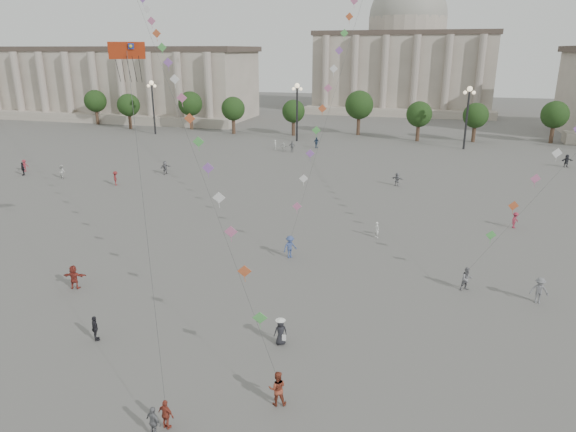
# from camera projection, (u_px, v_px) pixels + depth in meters

# --- Properties ---
(ground) EXTENTS (360.00, 360.00, 0.00)m
(ground) POSITION_uv_depth(u_px,v_px,m) (229.00, 355.00, 29.03)
(ground) COLOR #504E4B
(ground) RESTS_ON ground
(hall_west) EXTENTS (84.00, 26.22, 17.20)m
(hall_west) POSITION_uv_depth(u_px,v_px,m) (97.00, 82.00, 132.02)
(hall_west) COLOR gray
(hall_west) RESTS_ON ground
(hall_central) EXTENTS (48.30, 34.30, 35.50)m
(hall_central) POSITION_uv_depth(u_px,v_px,m) (405.00, 58.00, 142.70)
(hall_central) COLOR gray
(hall_central) RESTS_ON ground
(tree_row) EXTENTS (137.12, 5.12, 8.00)m
(tree_row) POSITION_uv_depth(u_px,v_px,m) (383.00, 110.00, 98.63)
(tree_row) COLOR #3A281D
(tree_row) RESTS_ON ground
(lamp_post_far_west) EXTENTS (2.00, 0.90, 10.65)m
(lamp_post_far_west) POSITION_uv_depth(u_px,v_px,m) (153.00, 97.00, 102.60)
(lamp_post_far_west) COLOR #262628
(lamp_post_far_west) RESTS_ON ground
(lamp_post_mid_west) EXTENTS (2.00, 0.90, 10.65)m
(lamp_post_mid_west) POSITION_uv_depth(u_px,v_px,m) (297.00, 101.00, 94.68)
(lamp_post_mid_west) COLOR #262628
(lamp_post_mid_west) RESTS_ON ground
(lamp_post_mid_east) EXTENTS (2.00, 0.90, 10.65)m
(lamp_post_mid_east) POSITION_uv_depth(u_px,v_px,m) (468.00, 106.00, 86.76)
(lamp_post_mid_east) COLOR #262628
(lamp_post_mid_east) RESTS_ON ground
(person_crowd_0) EXTENTS (1.11, 1.12, 1.90)m
(person_crowd_0) POSITION_uv_depth(u_px,v_px,m) (316.00, 143.00, 89.81)
(person_crowd_0) COLOR navy
(person_crowd_0) RESTS_ON ground
(person_crowd_1) EXTENTS (1.10, 1.03, 1.80)m
(person_crowd_1) POSITION_uv_depth(u_px,v_px,m) (62.00, 171.00, 68.75)
(person_crowd_1) COLOR silver
(person_crowd_1) RESTS_ON ground
(person_crowd_2) EXTENTS (0.97, 1.25, 1.71)m
(person_crowd_2) POSITION_uv_depth(u_px,v_px,m) (25.00, 166.00, 72.46)
(person_crowd_2) COLOR maroon
(person_crowd_2) RESTS_ON ground
(person_crowd_4) EXTENTS (1.40, 1.09, 1.48)m
(person_crowd_4) POSITION_uv_depth(u_px,v_px,m) (283.00, 147.00, 86.79)
(person_crowd_4) COLOR #BCBCB7
(person_crowd_4) RESTS_ON ground
(person_crowd_6) EXTENTS (1.21, 0.71, 1.87)m
(person_crowd_6) POSITION_uv_depth(u_px,v_px,m) (539.00, 290.00, 34.70)
(person_crowd_6) COLOR slate
(person_crowd_6) RESTS_ON ground
(person_crowd_8) EXTENTS (1.05, 1.18, 1.59)m
(person_crowd_8) POSITION_uv_depth(u_px,v_px,m) (515.00, 220.00, 49.43)
(person_crowd_8) COLOR #98293E
(person_crowd_8) RESTS_ON ground
(person_crowd_9) EXTENTS (1.84, 1.16, 1.89)m
(person_crowd_9) POSITION_uv_depth(u_px,v_px,m) (567.00, 161.00, 75.07)
(person_crowd_9) COLOR #222227
(person_crowd_9) RESTS_ON ground
(person_crowd_10) EXTENTS (0.57, 0.71, 1.69)m
(person_crowd_10) POSITION_uv_depth(u_px,v_px,m) (275.00, 145.00, 88.32)
(person_crowd_10) COLOR silver
(person_crowd_10) RESTS_ON ground
(person_crowd_12) EXTENTS (1.62, 1.00, 1.67)m
(person_crowd_12) POSITION_uv_depth(u_px,v_px,m) (397.00, 179.00, 64.91)
(person_crowd_12) COLOR slate
(person_crowd_12) RESTS_ON ground
(person_crowd_13) EXTENTS (0.64, 0.64, 1.50)m
(person_crowd_13) POSITION_uv_depth(u_px,v_px,m) (377.00, 230.00, 46.96)
(person_crowd_13) COLOR silver
(person_crowd_13) RESTS_ON ground
(person_crowd_16) EXTENTS (1.17, 0.70, 1.87)m
(person_crowd_16) POSITION_uv_depth(u_px,v_px,m) (292.00, 147.00, 86.23)
(person_crowd_16) COLOR slate
(person_crowd_16) RESTS_ON ground
(person_crowd_17) EXTENTS (1.18, 1.34, 1.79)m
(person_crowd_17) POSITION_uv_depth(u_px,v_px,m) (116.00, 178.00, 65.16)
(person_crowd_17) COLOR maroon
(person_crowd_17) RESTS_ON ground
(person_crowd_18) EXTENTS (1.22, 1.76, 1.83)m
(person_crowd_18) POSITION_uv_depth(u_px,v_px,m) (165.00, 168.00, 70.97)
(person_crowd_18) COLOR slate
(person_crowd_18) RESTS_ON ground
(person_crowd_19) EXTENTS (1.13, 0.93, 1.81)m
(person_crowd_19) POSITION_uv_depth(u_px,v_px,m) (23.00, 169.00, 70.23)
(person_crowd_19) COLOR black
(person_crowd_19) RESTS_ON ground
(tourist_0) EXTENTS (0.92, 0.55, 1.48)m
(tourist_0) POSITION_uv_depth(u_px,v_px,m) (166.00, 414.00, 23.19)
(tourist_0) COLOR #983A29
(tourist_0) RESTS_ON ground
(tourist_1) EXTENTS (0.89, 0.95, 1.57)m
(tourist_1) POSITION_uv_depth(u_px,v_px,m) (95.00, 328.00, 30.26)
(tourist_1) COLOR black
(tourist_1) RESTS_ON ground
(tourist_2) EXTENTS (1.73, 0.90, 1.78)m
(tourist_2) POSITION_uv_depth(u_px,v_px,m) (74.00, 277.00, 36.85)
(tourist_2) COLOR maroon
(tourist_2) RESTS_ON ground
(tourist_3) EXTENTS (0.97, 0.67, 1.53)m
(tourist_3) POSITION_uv_depth(u_px,v_px,m) (154.00, 422.00, 22.69)
(tourist_3) COLOR slate
(tourist_3) RESTS_ON ground
(kite_flyer_0) EXTENTS (1.05, 0.93, 1.80)m
(kite_flyer_0) POSITION_uv_depth(u_px,v_px,m) (277.00, 388.00, 24.73)
(kite_flyer_0) COLOR brown
(kite_flyer_0) RESTS_ON ground
(kite_flyer_1) EXTENTS (1.34, 1.40, 1.91)m
(kite_flyer_1) POSITION_uv_depth(u_px,v_px,m) (290.00, 247.00, 42.33)
(kite_flyer_1) COLOR #3A4C82
(kite_flyer_1) RESTS_ON ground
(kite_flyer_2) EXTENTS (1.06, 0.99, 1.73)m
(kite_flyer_2) POSITION_uv_depth(u_px,v_px,m) (467.00, 279.00, 36.60)
(kite_flyer_2) COLOR slate
(kite_flyer_2) RESTS_ON ground
(hat_person) EXTENTS (0.93, 0.84, 1.69)m
(hat_person) POSITION_uv_depth(u_px,v_px,m) (281.00, 331.00, 29.84)
(hat_person) COLOR black
(hat_person) RESTS_ON ground
(dragon_kite) EXTENTS (5.09, 6.87, 20.72)m
(dragon_kite) POSITION_uv_depth(u_px,v_px,m) (128.00, 65.00, 31.61)
(dragon_kite) COLOR #AD3012
(dragon_kite) RESTS_ON ground
(kite_train_west) EXTENTS (41.44, 51.41, 75.61)m
(kite_train_west) POSITION_uv_depth(u_px,v_px,m) (145.00, 11.00, 49.59)
(kite_train_west) COLOR #3F3F3F
(kite_train_west) RESTS_ON ground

